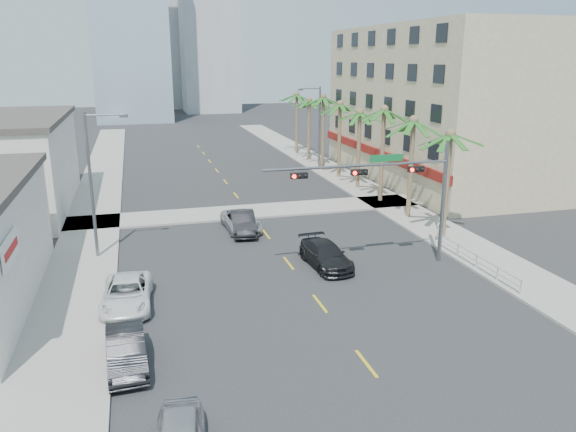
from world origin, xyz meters
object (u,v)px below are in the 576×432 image
at_px(car_parked_far, 127,294).
at_px(car_lane_left, 243,223).
at_px(pedestrian, 440,229).
at_px(car_parked_mid, 126,351).
at_px(car_lane_right, 326,255).
at_px(car_lane_center, 241,221).
at_px(traffic_signal_mast, 395,183).

bearing_deg(car_parked_far, car_lane_left, 56.92).
bearing_deg(pedestrian, car_parked_mid, 5.32).
bearing_deg(car_lane_left, car_lane_right, -60.53).
distance_m(car_parked_mid, car_lane_center, 18.87).
distance_m(car_parked_far, car_lane_left, 13.23).
bearing_deg(traffic_signal_mast, car_parked_far, -173.23).
bearing_deg(car_parked_mid, car_lane_left, 61.41).
height_order(car_parked_mid, pedestrian, pedestrian).
xyz_separation_m(car_lane_left, car_lane_center, (0.00, 0.72, -0.08)).
bearing_deg(car_lane_left, traffic_signal_mast, -45.07).
relative_size(car_lane_left, car_lane_right, 0.94).
bearing_deg(traffic_signal_mast, car_parked_mid, -153.38).
xyz_separation_m(car_parked_mid, pedestrian, (20.15, 10.69, 0.27)).
relative_size(car_lane_left, pedestrian, 2.78).
distance_m(car_lane_center, pedestrian, 13.85).
distance_m(traffic_signal_mast, pedestrian, 7.13).
height_order(car_parked_far, pedestrian, pedestrian).
xyz_separation_m(traffic_signal_mast, car_parked_mid, (-15.18, -7.61, -4.35)).
distance_m(traffic_signal_mast, car_lane_right, 5.85).
distance_m(traffic_signal_mast, car_lane_center, 12.77).
xyz_separation_m(traffic_signal_mast, pedestrian, (4.97, 3.08, -4.08)).
xyz_separation_m(traffic_signal_mast, car_lane_right, (-3.78, 1.00, -4.35)).
height_order(car_lane_center, pedestrian, pedestrian).
xyz_separation_m(car_lane_right, pedestrian, (8.75, 2.09, 0.26)).
relative_size(car_parked_far, car_lane_right, 1.03).
distance_m(car_lane_left, car_lane_center, 0.73).
distance_m(car_lane_right, pedestrian, 9.00).
height_order(car_lane_left, car_lane_center, car_lane_left).
bearing_deg(car_lane_right, car_parked_far, -170.41).
relative_size(traffic_signal_mast, car_lane_left, 2.41).
relative_size(traffic_signal_mast, car_parked_mid, 2.58).
xyz_separation_m(car_parked_far, car_lane_center, (7.90, 11.33, -0.03)).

